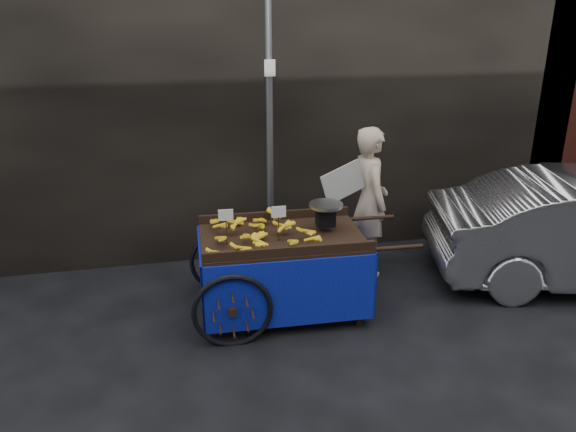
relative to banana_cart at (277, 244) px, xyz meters
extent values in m
plane|color=black|center=(-0.15, -0.14, -0.77)|extent=(80.00, 80.00, 0.00)
cube|color=black|center=(-1.15, 2.46, 1.73)|extent=(11.00, 2.00, 5.00)
cylinder|color=slate|center=(0.15, 1.16, 1.23)|extent=(0.08, 0.08, 4.00)
cube|color=white|center=(0.15, 1.11, 1.63)|extent=(0.12, 0.02, 0.18)
cube|color=black|center=(0.05, 0.00, 0.06)|extent=(1.69, 1.09, 0.06)
cube|color=black|center=(0.07, 0.48, 0.13)|extent=(1.65, 0.10, 0.10)
cube|color=black|center=(0.03, -0.49, 0.13)|extent=(1.65, 0.10, 0.10)
cube|color=black|center=(0.76, -0.44, -0.36)|extent=(0.05, 0.05, 0.82)
cube|color=black|center=(0.79, 0.38, -0.36)|extent=(0.05, 0.05, 0.82)
cylinder|color=black|center=(1.12, -0.46, 0.06)|extent=(0.52, 0.06, 0.04)
cylinder|color=black|center=(1.15, 0.37, 0.06)|extent=(0.52, 0.06, 0.04)
torus|color=black|center=(-0.53, -0.54, -0.41)|extent=(0.77, 0.08, 0.77)
torus|color=black|center=(-0.49, 0.58, -0.41)|extent=(0.77, 0.08, 0.77)
cylinder|color=black|center=(-0.51, 0.02, -0.41)|extent=(0.10, 1.16, 0.05)
cube|color=#0E067F|center=(0.03, -0.53, -0.30)|extent=(1.69, 0.09, 0.70)
cube|color=#0E067F|center=(0.07, 0.52, -0.30)|extent=(1.69, 0.09, 0.70)
cube|color=#0E067F|center=(-0.78, 0.03, -0.30)|extent=(0.06, 1.07, 0.70)
cube|color=#0E067F|center=(0.89, -0.03, -0.30)|extent=(0.06, 1.07, 0.70)
cube|color=black|center=(0.52, 0.03, 0.23)|extent=(0.19, 0.15, 0.16)
cylinder|color=silver|center=(0.52, 0.03, 0.37)|extent=(0.36, 0.36, 0.03)
cube|color=white|center=(-0.52, -0.09, 0.40)|extent=(0.14, 0.02, 0.11)
cube|color=white|center=(0.00, -0.11, 0.40)|extent=(0.14, 0.02, 0.11)
imported|color=#C5AF92|center=(1.25, 0.72, 0.12)|extent=(0.44, 0.66, 1.78)
cube|color=silver|center=(0.87, 0.58, 0.43)|extent=(0.57, 0.15, 0.50)
ellipsoid|color=blue|center=(0.73, 0.36, -0.65)|extent=(0.26, 0.21, 0.24)
camera|label=1|loc=(-1.01, -5.14, 2.31)|focal=35.00mm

